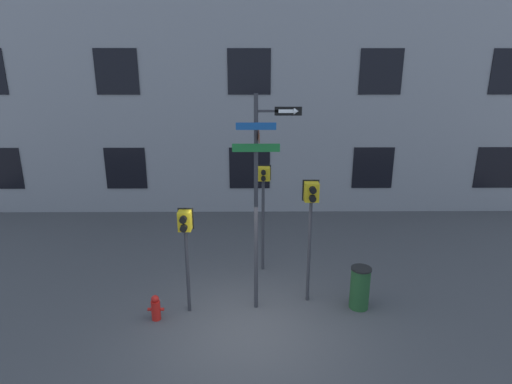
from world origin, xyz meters
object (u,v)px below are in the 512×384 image
(pedestrian_signal_right, at_px, (311,208))
(fire_hydrant, at_px, (156,308))
(pedestrian_signal_across, at_px, (263,190))
(pedestrian_signal_left, at_px, (185,234))
(trash_bin, at_px, (360,288))
(street_sign_pole, at_px, (259,188))

(pedestrian_signal_right, height_order, fire_hydrant, pedestrian_signal_right)
(pedestrian_signal_across, xyz_separation_m, fire_hydrant, (-2.44, -2.39, -2.05))
(fire_hydrant, bearing_deg, pedestrian_signal_right, 12.37)
(pedestrian_signal_left, bearing_deg, pedestrian_signal_across, 49.66)
(pedestrian_signal_across, distance_m, trash_bin, 3.47)
(pedestrian_signal_left, relative_size, pedestrian_signal_right, 0.83)
(pedestrian_signal_left, xyz_separation_m, fire_hydrant, (-0.69, -0.33, -1.64))
(street_sign_pole, xyz_separation_m, pedestrian_signal_right, (1.18, 0.29, -0.57))
(pedestrian_signal_right, distance_m, trash_bin, 2.21)
(fire_hydrant, xyz_separation_m, trash_bin, (4.66, 0.44, 0.23))
(pedestrian_signal_left, height_order, fire_hydrant, pedestrian_signal_left)
(pedestrian_signal_left, height_order, pedestrian_signal_across, pedestrian_signal_across)
(pedestrian_signal_across, relative_size, trash_bin, 2.91)
(street_sign_pole, distance_m, pedestrian_signal_right, 1.34)
(fire_hydrant, bearing_deg, pedestrian_signal_across, 44.40)
(pedestrian_signal_across, bearing_deg, pedestrian_signal_right, -57.35)
(street_sign_pole, distance_m, fire_hydrant, 3.54)
(pedestrian_signal_right, distance_m, fire_hydrant, 4.13)
(fire_hydrant, distance_m, trash_bin, 4.68)
(street_sign_pole, relative_size, fire_hydrant, 8.23)
(fire_hydrant, bearing_deg, pedestrian_signal_left, 25.40)
(pedestrian_signal_right, bearing_deg, fire_hydrant, -167.63)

